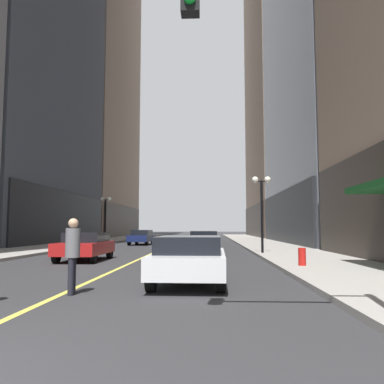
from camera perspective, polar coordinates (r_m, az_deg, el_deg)
The scene contains 15 objects.
ground_plane at distance 38.45m, azimuth -2.58°, elevation -7.48°, with size 200.00×200.00×0.00m, color #2D2D30.
sidewalk_left at distance 40.05m, azimuth -14.52°, elevation -7.12°, with size 4.50×78.00×0.15m, color #9E9991.
sidewalk_right at distance 38.59m, azimuth 9.81°, elevation -7.29°, with size 4.50×78.00×0.15m, color #9E9991.
lane_centre_stripe at distance 38.45m, azimuth -2.58°, elevation -7.47°, with size 0.16×70.00×0.01m, color #E5D64C.
building_left_far at distance 76.04m, azimuth -14.01°, elevation 24.39°, with size 11.61×26.00×77.94m.
building_right_far at distance 72.66m, azimuth 13.56°, elevation 22.33°, with size 11.88×26.00×70.04m.
car_white at distance 11.08m, azimuth -0.29°, elevation -9.53°, with size 2.01×4.47×1.32m.
car_red at distance 19.31m, azimuth -15.25°, elevation -7.49°, with size 1.90×4.03×1.32m.
car_black at distance 25.89m, azimuth 1.63°, elevation -7.02°, with size 2.08×4.82×1.32m.
car_navy at distance 35.59m, azimuth -7.36°, elevation -6.47°, with size 1.87×4.25×1.32m.
pedestrian_in_grey_suit at distance 9.68m, azimuth -17.00°, elevation -8.04°, with size 0.36×0.36×1.78m.
traffic_light_near_right at distance 6.28m, azimuth 20.50°, elevation 15.44°, with size 3.43×0.35×5.65m.
street_lamp_left_far at distance 37.95m, azimuth -12.47°, elevation -2.47°, with size 1.06×0.36×4.43m.
street_lamp_right_mid at distance 22.40m, azimuth 10.11°, elevation -0.74°, with size 1.06×0.36×4.43m.
fire_hydrant_right at distance 15.30m, azimuth 15.75°, elevation -9.34°, with size 0.28×0.28×0.80m, color red.
Camera 1 is at (3.48, -3.26, 1.57)m, focal length 36.61 mm.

